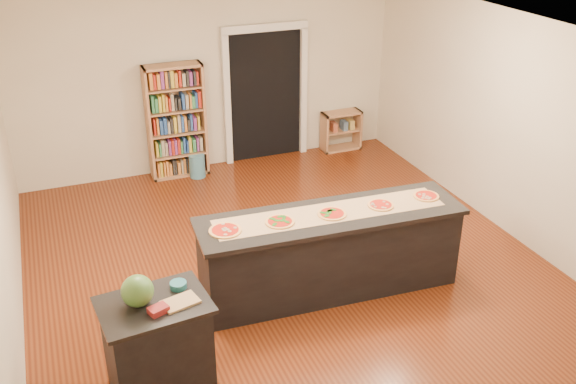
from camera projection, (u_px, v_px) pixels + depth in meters
name	position (u px, v px, depth m)	size (l,w,h in m)	color
room	(295.00, 167.00, 6.95)	(6.00, 7.00, 2.80)	beige
doorway	(265.00, 87.00, 10.22)	(1.40, 0.09, 2.21)	black
kitchen_island	(330.00, 252.00, 7.11)	(2.93, 0.79, 0.97)	black
side_counter	(158.00, 345.00, 5.73)	(0.94, 0.69, 0.93)	black
bookshelf	(176.00, 122.00, 9.73)	(0.88, 0.31, 1.76)	tan
low_shelf	(341.00, 131.00, 10.90)	(0.67, 0.29, 0.67)	tan
waste_bin	(197.00, 166.00, 9.96)	(0.25, 0.25, 0.36)	teal
kraft_paper	(330.00, 213.00, 6.92)	(2.55, 0.46, 0.00)	#A27F53
watermelon	(137.00, 291.00, 5.45)	(0.28, 0.28, 0.28)	#144214
cutting_board	(180.00, 302.00, 5.52)	(0.31, 0.21, 0.02)	tan
package_red	(158.00, 310.00, 5.39)	(0.16, 0.11, 0.06)	maroon
package_teal	(178.00, 285.00, 5.72)	(0.15, 0.15, 0.06)	#195966
pizza_a	(225.00, 230.00, 6.55)	(0.33, 0.33, 0.02)	tan
pizza_b	(280.00, 222.00, 6.71)	(0.31, 0.31, 0.02)	tan
pizza_c	(332.00, 214.00, 6.87)	(0.29, 0.29, 0.02)	tan
pizza_d	(381.00, 205.00, 7.05)	(0.28, 0.28, 0.02)	tan
pizza_e	(426.00, 196.00, 7.25)	(0.30, 0.30, 0.02)	tan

